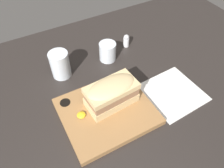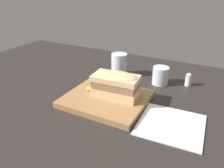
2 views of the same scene
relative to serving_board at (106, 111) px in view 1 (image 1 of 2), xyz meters
The scene contains 8 objects.
dining_table 5.31cm from the serving_board, 97.75° to the left, with size 176.95×104.54×2.00cm.
serving_board is the anchor object (origin of this frame).
sandwich 7.09cm from the serving_board, 31.65° to the left, with size 17.43×10.04×9.51cm.
mustard_dollop 8.60cm from the serving_board, 169.18° to the left, with size 2.80×2.80×1.12cm.
water_glass 25.83cm from the serving_board, 105.29° to the left, with size 7.37×7.37×10.58cm.
wine_glass 27.91cm from the serving_board, 61.23° to the left, with size 6.95×6.95×7.73cm.
napkin 25.63cm from the serving_board, ahead, with size 20.80×20.54×0.40cm.
salt_shaker 37.47cm from the serving_board, 48.79° to the left, with size 2.62×2.62×5.81cm.
Camera 1 is at (-17.81, -42.66, 63.69)cm, focal length 35.00 mm.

